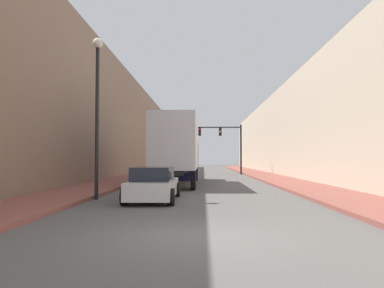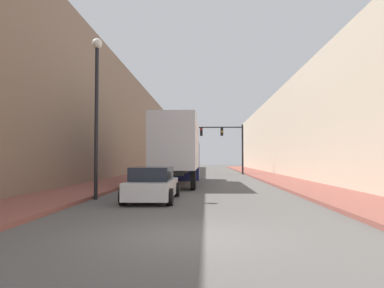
{
  "view_description": "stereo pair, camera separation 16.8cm",
  "coord_description": "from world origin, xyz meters",
  "views": [
    {
      "loc": [
        0.15,
        -8.37,
        1.73
      ],
      "look_at": [
        -0.47,
        12.06,
        2.54
      ],
      "focal_mm": 35.0,
      "sensor_mm": 36.0,
      "label": 1
    },
    {
      "loc": [
        0.32,
        -8.36,
        1.73
      ],
      "look_at": [
        -0.47,
        12.06,
        2.54
      ],
      "focal_mm": 35.0,
      "sensor_mm": 36.0,
      "label": 2
    }
  ],
  "objects": [
    {
      "name": "sidewalk_left",
      "position": [
        -6.12,
        30.0,
        0.07
      ],
      "size": [
        3.17,
        80.0,
        0.15
      ],
      "color": "brown",
      "rests_on": "ground"
    },
    {
      "name": "traffic_signal_gantry",
      "position": [
        2.58,
        33.72,
        3.92
      ],
      "size": [
        7.05,
        0.35,
        5.57
      ],
      "color": "black",
      "rests_on": "ground"
    },
    {
      "name": "street_lamp",
      "position": [
        -4.39,
        7.42,
        4.44
      ],
      "size": [
        0.44,
        0.44,
        6.93
      ],
      "color": "black",
      "rests_on": "ground"
    },
    {
      "name": "sidewalk_right",
      "position": [
        6.12,
        30.0,
        0.07
      ],
      "size": [
        3.17,
        80.0,
        0.15
      ],
      "color": "brown",
      "rests_on": "ground"
    },
    {
      "name": "sedan_car",
      "position": [
        -1.9,
        7.06,
        0.66
      ],
      "size": [
        1.97,
        4.56,
        1.39
      ],
      "color": "silver",
      "rests_on": "ground"
    },
    {
      "name": "building_left",
      "position": [
        -10.71,
        30.0,
        5.46
      ],
      "size": [
        6.0,
        80.0,
        10.93
      ],
      "color": "#846B56",
      "rests_on": "ground"
    },
    {
      "name": "ground_plane",
      "position": [
        0.0,
        0.0,
        0.0
      ],
      "size": [
        200.0,
        200.0,
        0.0
      ],
      "primitive_type": "plane",
      "color": "#565451"
    },
    {
      "name": "semi_truck",
      "position": [
        -1.55,
        17.3,
        2.37
      ],
      "size": [
        2.57,
        12.73,
        4.29
      ],
      "color": "silver",
      "rests_on": "ground"
    },
    {
      "name": "building_right",
      "position": [
        10.71,
        30.0,
        4.4
      ],
      "size": [
        6.0,
        80.0,
        8.8
      ],
      "color": "beige",
      "rests_on": "ground"
    }
  ]
}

